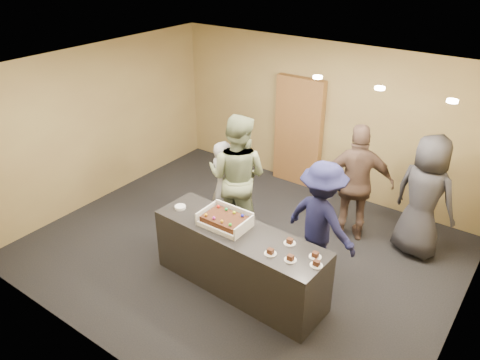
{
  "coord_description": "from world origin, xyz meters",
  "views": [
    {
      "loc": [
        3.37,
        -4.71,
        4.24
      ],
      "look_at": [
        -0.03,
        0.0,
        1.18
      ],
      "focal_mm": 35.0,
      "sensor_mm": 36.0,
      "label": 1
    }
  ],
  "objects_px": {
    "plate_stack": "(180,207)",
    "person_navy_man": "(321,220)",
    "person_dark_suit": "(425,197)",
    "storage_cabinet": "(298,132)",
    "person_server_grey": "(224,187)",
    "cake_box": "(226,222)",
    "serving_counter": "(239,260)",
    "person_brown_extra": "(356,184)",
    "person_sage_man": "(237,177)",
    "sheet_cake": "(225,219)"
  },
  "relations": [
    {
      "from": "cake_box",
      "to": "person_brown_extra",
      "type": "xyz_separation_m",
      "value": [
        0.95,
        1.97,
        -0.01
      ]
    },
    {
      "from": "storage_cabinet",
      "to": "plate_stack",
      "type": "bearing_deg",
      "value": -91.4
    },
    {
      "from": "cake_box",
      "to": "plate_stack",
      "type": "distance_m",
      "value": 0.76
    },
    {
      "from": "plate_stack",
      "to": "person_navy_man",
      "type": "xyz_separation_m",
      "value": [
        1.68,
        0.93,
        -0.07
      ]
    },
    {
      "from": "person_navy_man",
      "to": "person_brown_extra",
      "type": "xyz_separation_m",
      "value": [
        0.03,
        1.09,
        0.09
      ]
    },
    {
      "from": "cake_box",
      "to": "person_brown_extra",
      "type": "relative_size",
      "value": 0.34
    },
    {
      "from": "sheet_cake",
      "to": "cake_box",
      "type": "bearing_deg",
      "value": 89.15
    },
    {
      "from": "plate_stack",
      "to": "person_brown_extra",
      "type": "distance_m",
      "value": 2.64
    },
    {
      "from": "person_navy_man",
      "to": "person_dark_suit",
      "type": "height_order",
      "value": "person_dark_suit"
    },
    {
      "from": "storage_cabinet",
      "to": "person_dark_suit",
      "type": "distance_m",
      "value": 2.73
    },
    {
      "from": "cake_box",
      "to": "person_navy_man",
      "type": "xyz_separation_m",
      "value": [
        0.93,
        0.88,
        -0.09
      ]
    },
    {
      "from": "cake_box",
      "to": "serving_counter",
      "type": "bearing_deg",
      "value": -5.75
    },
    {
      "from": "person_sage_man",
      "to": "person_dark_suit",
      "type": "xyz_separation_m",
      "value": [
        2.47,
        1.14,
        -0.06
      ]
    },
    {
      "from": "person_dark_suit",
      "to": "person_navy_man",
      "type": "bearing_deg",
      "value": 66.78
    },
    {
      "from": "serving_counter",
      "to": "cake_box",
      "type": "bearing_deg",
      "value": 177.0
    },
    {
      "from": "person_brown_extra",
      "to": "person_dark_suit",
      "type": "height_order",
      "value": "person_brown_extra"
    },
    {
      "from": "cake_box",
      "to": "person_sage_man",
      "type": "distance_m",
      "value": 1.19
    },
    {
      "from": "person_server_grey",
      "to": "person_brown_extra",
      "type": "relative_size",
      "value": 0.82
    },
    {
      "from": "storage_cabinet",
      "to": "cake_box",
      "type": "height_order",
      "value": "storage_cabinet"
    },
    {
      "from": "person_server_grey",
      "to": "person_brown_extra",
      "type": "distance_m",
      "value": 2.0
    },
    {
      "from": "sheet_cake",
      "to": "person_dark_suit",
      "type": "height_order",
      "value": "person_dark_suit"
    },
    {
      "from": "person_brown_extra",
      "to": "serving_counter",
      "type": "bearing_deg",
      "value": 40.57
    },
    {
      "from": "person_server_grey",
      "to": "cake_box",
      "type": "bearing_deg",
      "value": 138.5
    },
    {
      "from": "plate_stack",
      "to": "person_sage_man",
      "type": "xyz_separation_m",
      "value": [
        0.18,
        1.08,
        0.07
      ]
    },
    {
      "from": "serving_counter",
      "to": "sheet_cake",
      "type": "xyz_separation_m",
      "value": [
        -0.23,
        0.0,
        0.55
      ]
    },
    {
      "from": "serving_counter",
      "to": "storage_cabinet",
      "type": "bearing_deg",
      "value": 109.05
    },
    {
      "from": "person_server_grey",
      "to": "person_dark_suit",
      "type": "height_order",
      "value": "person_dark_suit"
    },
    {
      "from": "cake_box",
      "to": "person_sage_man",
      "type": "bearing_deg",
      "value": 118.9
    },
    {
      "from": "cake_box",
      "to": "plate_stack",
      "type": "relative_size",
      "value": 4.17
    },
    {
      "from": "person_dark_suit",
      "to": "plate_stack",
      "type": "bearing_deg",
      "value": 53.54
    },
    {
      "from": "person_server_grey",
      "to": "person_sage_man",
      "type": "distance_m",
      "value": 0.31
    },
    {
      "from": "cake_box",
      "to": "person_server_grey",
      "type": "height_order",
      "value": "person_server_grey"
    },
    {
      "from": "cake_box",
      "to": "person_server_grey",
      "type": "relative_size",
      "value": 0.41
    },
    {
      "from": "serving_counter",
      "to": "person_brown_extra",
      "type": "xyz_separation_m",
      "value": [
        0.72,
        1.99,
        0.49
      ]
    },
    {
      "from": "person_sage_man",
      "to": "sheet_cake",
      "type": "bearing_deg",
      "value": 106.1
    },
    {
      "from": "person_brown_extra",
      "to": "person_server_grey",
      "type": "bearing_deg",
      "value": 0.14
    },
    {
      "from": "storage_cabinet",
      "to": "person_server_grey",
      "type": "bearing_deg",
      "value": -92.84
    },
    {
      "from": "storage_cabinet",
      "to": "plate_stack",
      "type": "xyz_separation_m",
      "value": [
        -0.08,
        -3.13,
        -0.1
      ]
    },
    {
      "from": "plate_stack",
      "to": "storage_cabinet",
      "type": "bearing_deg",
      "value": 88.6
    },
    {
      "from": "person_sage_man",
      "to": "person_navy_man",
      "type": "height_order",
      "value": "person_sage_man"
    },
    {
      "from": "storage_cabinet",
      "to": "person_server_grey",
      "type": "relative_size",
      "value": 1.33
    },
    {
      "from": "person_server_grey",
      "to": "person_navy_man",
      "type": "bearing_deg",
      "value": -173.43
    },
    {
      "from": "plate_stack",
      "to": "person_navy_man",
      "type": "height_order",
      "value": "person_navy_man"
    },
    {
      "from": "serving_counter",
      "to": "person_sage_man",
      "type": "xyz_separation_m",
      "value": [
        -0.8,
        1.06,
        0.54
      ]
    },
    {
      "from": "person_navy_man",
      "to": "person_dark_suit",
      "type": "relative_size",
      "value": 0.91
    },
    {
      "from": "sheet_cake",
      "to": "person_sage_man",
      "type": "relative_size",
      "value": 0.27
    },
    {
      "from": "person_server_grey",
      "to": "person_sage_man",
      "type": "xyz_separation_m",
      "value": [
        0.21,
        0.06,
        0.22
      ]
    },
    {
      "from": "sheet_cake",
      "to": "person_navy_man",
      "type": "relative_size",
      "value": 0.32
    },
    {
      "from": "person_server_grey",
      "to": "person_sage_man",
      "type": "height_order",
      "value": "person_sage_man"
    },
    {
      "from": "person_sage_man",
      "to": "person_brown_extra",
      "type": "bearing_deg",
      "value": -160.85
    }
  ]
}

